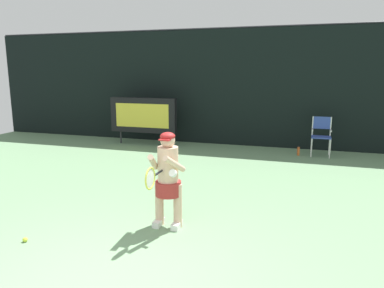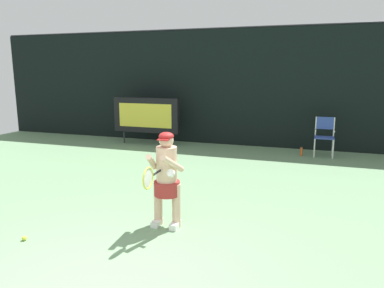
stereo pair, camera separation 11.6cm
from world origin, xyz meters
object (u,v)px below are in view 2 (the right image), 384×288
tennis_racket (149,178)px  tennis_ball_spare (24,238)px  tennis_player (167,176)px  water_bottle (301,152)px  umpire_chair (324,134)px  scoreboard (146,115)px

tennis_racket → tennis_ball_spare: bearing=-143.6°
tennis_player → tennis_ball_spare: 2.17m
water_bottle → tennis_racket: (-1.79, -6.08, 0.79)m
umpire_chair → tennis_player: bearing=-112.2°
tennis_racket → umpire_chair: bearing=86.7°
scoreboard → tennis_player: (3.04, -5.66, -0.16)m
water_bottle → tennis_ball_spare: bearing=-117.5°
umpire_chair → tennis_racket: umpire_chair is taller
tennis_racket → scoreboard: bearing=133.3°
scoreboard → tennis_racket: scoreboard is taller
scoreboard → tennis_player: scoreboard is taller
scoreboard → tennis_player: bearing=-61.8°
tennis_racket → tennis_ball_spare: 1.97m
scoreboard → umpire_chair: (5.37, 0.07, -0.33)m
scoreboard → tennis_ball_spare: (1.33, -6.77, -0.91)m
tennis_racket → tennis_ball_spare: tennis_racket is taller
scoreboard → tennis_player: size_ratio=1.51×
water_bottle → tennis_racket: 6.39m
tennis_ball_spare → umpire_chair: bearing=59.4°
umpire_chair → tennis_racket: (-2.37, -6.26, 0.29)m
umpire_chair → water_bottle: umpire_chair is taller
scoreboard → umpire_chair: bearing=0.7°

